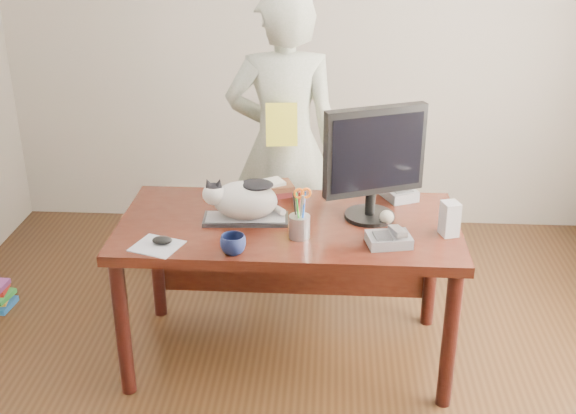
# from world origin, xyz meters

# --- Properties ---
(room) EXTENTS (4.50, 4.50, 4.50)m
(room) POSITION_xyz_m (0.00, 0.00, 1.35)
(room) COLOR black
(room) RESTS_ON ground
(desk) EXTENTS (1.60, 0.80, 0.75)m
(desk) POSITION_xyz_m (0.00, 0.68, 0.60)
(desk) COLOR black
(desk) RESTS_ON ground
(keyboard) EXTENTS (0.41, 0.17, 0.02)m
(keyboard) POSITION_xyz_m (-0.20, 0.60, 0.76)
(keyboard) COLOR black
(keyboard) RESTS_ON desk
(cat) EXTENTS (0.39, 0.22, 0.22)m
(cat) POSITION_xyz_m (-0.22, 0.60, 0.87)
(cat) COLOR silver
(cat) RESTS_ON keyboard
(monitor) EXTENTS (0.47, 0.31, 0.55)m
(monitor) POSITION_xyz_m (0.39, 0.66, 1.06)
(monitor) COLOR black
(monitor) RESTS_ON desk
(pen_cup) EXTENTS (0.11, 0.11, 0.24)m
(pen_cup) POSITION_xyz_m (0.06, 0.44, 0.82)
(pen_cup) COLOR #99999E
(pen_cup) RESTS_ON desk
(mousepad) EXTENTS (0.25, 0.23, 0.00)m
(mousepad) POSITION_xyz_m (-0.56, 0.31, 0.75)
(mousepad) COLOR #B8BBC5
(mousepad) RESTS_ON desk
(mouse) EXTENTS (0.10, 0.08, 0.04)m
(mouse) POSITION_xyz_m (-0.54, 0.33, 0.77)
(mouse) COLOR black
(mouse) RESTS_ON mousepad
(coffee_mug) EXTENTS (0.15, 0.15, 0.09)m
(coffee_mug) POSITION_xyz_m (-0.22, 0.27, 0.79)
(coffee_mug) COLOR black
(coffee_mug) RESTS_ON desk
(phone) EXTENTS (0.21, 0.19, 0.09)m
(phone) POSITION_xyz_m (0.46, 0.40, 0.78)
(phone) COLOR slate
(phone) RESTS_ON desk
(speaker) EXTENTS (0.09, 0.10, 0.16)m
(speaker) POSITION_xyz_m (0.73, 0.51, 0.83)
(speaker) COLOR #A9AAAC
(speaker) RESTS_ON desk
(baseball) EXTENTS (0.07, 0.07, 0.07)m
(baseball) POSITION_xyz_m (0.46, 0.61, 0.78)
(baseball) COLOR beige
(baseball) RESTS_ON desk
(book_stack) EXTENTS (0.24, 0.22, 0.08)m
(book_stack) POSITION_xyz_m (-0.10, 0.92, 0.78)
(book_stack) COLOR #431113
(book_stack) RESTS_ON desk
(calculator) EXTENTS (0.21, 0.23, 0.06)m
(calculator) POSITION_xyz_m (0.54, 0.93, 0.78)
(calculator) COLOR slate
(calculator) RESTS_ON desk
(person) EXTENTS (0.68, 0.48, 1.75)m
(person) POSITION_xyz_m (-0.07, 1.33, 0.87)
(person) COLOR silver
(person) RESTS_ON ground
(held_book) EXTENTS (0.17, 0.12, 0.23)m
(held_book) POSITION_xyz_m (-0.07, 1.16, 1.05)
(held_book) COLOR yellow
(held_book) RESTS_ON person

